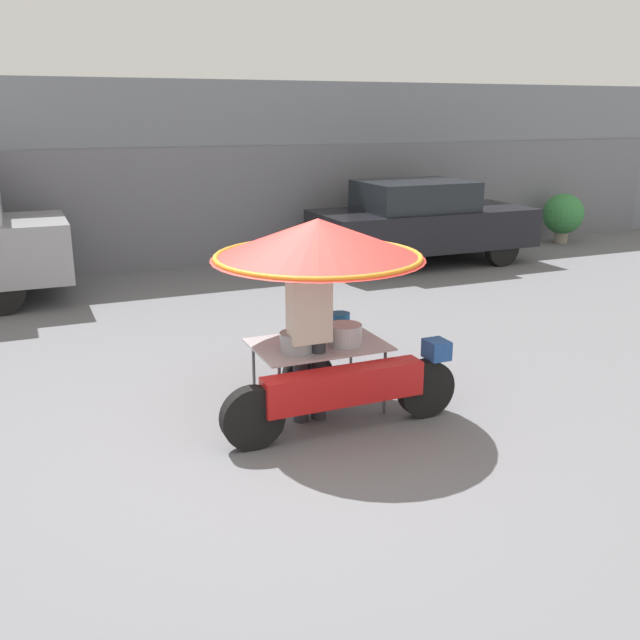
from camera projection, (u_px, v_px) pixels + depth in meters
name	position (u px, v px, depth m)	size (l,w,h in m)	color
ground_plane	(290.00, 434.00, 6.51)	(36.00, 36.00, 0.00)	slate
shopfront_building	(130.00, 174.00, 13.57)	(28.00, 2.06, 3.39)	gray
vendor_motorcycle_cart	(321.00, 262.00, 6.62)	(2.30, 2.02, 1.88)	black
vendor_person	(309.00, 331.00, 6.56)	(0.38, 0.22, 1.59)	#2D2D33
parked_car	(421.00, 222.00, 13.51)	(4.19, 1.76, 1.59)	black
potted_plant	(563.00, 215.00, 15.80)	(0.89, 0.89, 1.09)	gray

